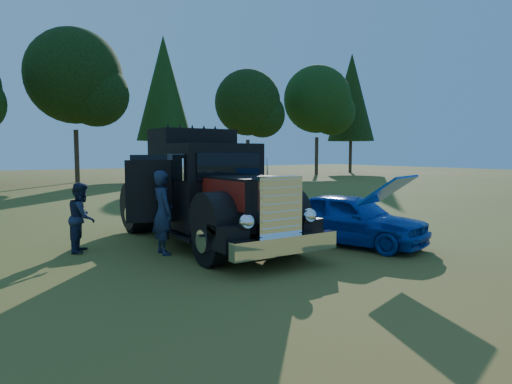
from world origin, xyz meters
The scene contains 5 objects.
ground centered at (0.00, 0.00, 0.00)m, with size 120.00×120.00×0.00m, color #355418.
diamond_t_truck centered at (1.31, 2.57, 1.28)m, with size 3.33×7.16×3.00m.
hotrod_coupe centered at (4.38, 0.50, 0.68)m, with size 2.72×4.37×1.89m.
spectator_near centered at (-0.08, 2.15, 0.98)m, with size 0.72×0.47×1.97m, color #1C2443.
spectator_far centered at (-1.60, 3.48, 0.83)m, with size 0.81×0.63×1.66m, color #1C2E42.
Camera 1 is at (-4.09, -7.86, 2.39)m, focal length 32.00 mm.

